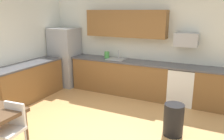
# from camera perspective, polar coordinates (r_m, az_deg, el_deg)

# --- Properties ---
(ground_plane) EXTENTS (12.00, 12.00, 0.00)m
(ground_plane) POSITION_cam_1_polar(r_m,az_deg,el_deg) (4.43, -5.94, -15.65)
(ground_plane) COLOR tan
(wall_back) EXTENTS (5.80, 0.10, 2.70)m
(wall_back) POSITION_cam_1_polar(r_m,az_deg,el_deg) (6.28, 6.69, 6.52)
(wall_back) COLOR silver
(wall_back) RESTS_ON ground
(cabinet_run_back) EXTENTS (2.73, 0.60, 0.90)m
(cabinet_run_back) POSITION_cam_1_polar(r_m,az_deg,el_deg) (6.30, 2.07, -1.76)
(cabinet_run_back) COLOR brown
(cabinet_run_back) RESTS_ON ground
(cabinet_run_back_right) EXTENTS (0.82, 0.60, 0.90)m
(cabinet_run_back_right) POSITION_cam_1_polar(r_m,az_deg,el_deg) (5.80, 24.09, -4.54)
(cabinet_run_back_right) COLOR brown
(cabinet_run_back_right) RESTS_ON ground
(cabinet_run_left) EXTENTS (0.60, 2.00, 0.90)m
(cabinet_run_left) POSITION_cam_1_polar(r_m,az_deg,el_deg) (6.20, -20.35, -2.97)
(cabinet_run_left) COLOR brown
(cabinet_run_left) RESTS_ON ground
(countertop_back) EXTENTS (4.80, 0.64, 0.04)m
(countertop_back) POSITION_cam_1_polar(r_m,az_deg,el_deg) (6.04, 5.45, 2.07)
(countertop_back) COLOR #4C4C51
(countertop_back) RESTS_ON cabinet_run_back
(countertop_left) EXTENTS (0.64, 2.00, 0.04)m
(countertop_left) POSITION_cam_1_polar(r_m,az_deg,el_deg) (6.08, -20.74, 1.26)
(countertop_left) COLOR #4C4C51
(countertop_left) RESTS_ON cabinet_run_left
(upper_cabinets_back) EXTENTS (2.20, 0.34, 0.70)m
(upper_cabinets_back) POSITION_cam_1_polar(r_m,az_deg,el_deg) (6.13, 3.45, 11.56)
(upper_cabinets_back) COLOR brown
(refrigerator) EXTENTS (0.76, 0.70, 1.73)m
(refrigerator) POSITION_cam_1_polar(r_m,az_deg,el_deg) (7.04, -11.65, 3.19)
(refrigerator) COLOR #9EA0A5
(refrigerator) RESTS_ON ground
(oven_range) EXTENTS (0.60, 0.60, 0.91)m
(oven_range) POSITION_cam_1_polar(r_m,az_deg,el_deg) (5.85, 17.14, -3.67)
(oven_range) COLOR white
(oven_range) RESTS_ON ground
(microwave) EXTENTS (0.54, 0.36, 0.32)m
(microwave) POSITION_cam_1_polar(r_m,az_deg,el_deg) (5.71, 18.15, 7.24)
(microwave) COLOR #9EA0A5
(sink_basin) EXTENTS (0.48, 0.40, 0.14)m
(sink_basin) POSITION_cam_1_polar(r_m,az_deg,el_deg) (6.24, 0.98, 2.18)
(sink_basin) COLOR #A5A8AD
(sink_basin) RESTS_ON countertop_back
(sink_faucet) EXTENTS (0.02, 0.02, 0.24)m
(sink_faucet) POSITION_cam_1_polar(r_m,az_deg,el_deg) (6.37, 1.67, 3.90)
(sink_faucet) COLOR #B2B5BA
(sink_faucet) RESTS_ON countertop_back
(chair_near_table) EXTENTS (0.44, 0.44, 0.85)m
(chair_near_table) POSITION_cam_1_polar(r_m,az_deg,el_deg) (3.94, -24.03, -12.66)
(chair_near_table) COLOR white
(chair_near_table) RESTS_ON ground
(trash_bin) EXTENTS (0.36, 0.36, 0.60)m
(trash_bin) POSITION_cam_1_polar(r_m,az_deg,el_deg) (4.39, 15.17, -11.95)
(trash_bin) COLOR black
(trash_bin) RESTS_ON ground
(kettle) EXTENTS (0.14, 0.14, 0.20)m
(kettle) POSITION_cam_1_polar(r_m,az_deg,el_deg) (6.39, -1.29, 3.75)
(kettle) COLOR #4CA54C
(kettle) RESTS_ON countertop_back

